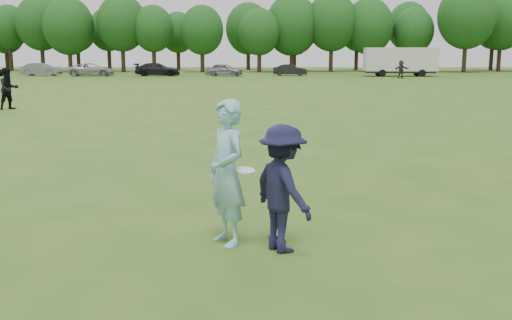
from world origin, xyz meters
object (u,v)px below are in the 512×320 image
at_px(cargo_trailer, 400,60).
at_px(defender, 283,189).
at_px(thrower, 227,173).
at_px(car_b, 41,69).
at_px(player_far_d, 401,69).
at_px(car_f, 290,70).
at_px(player_far_a, 9,89).
at_px(car_d, 157,69).
at_px(car_c, 92,70).
at_px(car_e, 224,70).

bearing_deg(cargo_trailer, defender, -103.41).
height_order(thrower, car_b, thrower).
height_order(player_far_d, car_f, player_far_d).
height_order(player_far_a, car_d, player_far_a).
xyz_separation_m(thrower, player_far_d, (14.15, 54.60, -0.13)).
height_order(player_far_d, cargo_trailer, cargo_trailer).
bearing_deg(car_d, car_c, 92.27).
bearing_deg(player_far_a, cargo_trailer, 6.95).
height_order(car_e, car_f, car_e).
relative_size(car_b, car_c, 0.87).
xyz_separation_m(thrower, car_b, (-25.82, 60.45, -0.32)).
bearing_deg(car_e, player_far_a, 176.78).
height_order(player_far_a, car_e, player_far_a).
bearing_deg(car_d, player_far_d, -102.48).
height_order(thrower, cargo_trailer, cargo_trailer).
bearing_deg(defender, car_d, -21.18).
bearing_deg(player_far_d, thrower, -128.60).
bearing_deg(car_f, player_far_a, 163.41).
relative_size(defender, player_far_a, 0.89).
distance_m(defender, cargo_trailer, 62.16).
bearing_deg(car_c, cargo_trailer, -96.25).
height_order(car_c, car_f, car_c).
bearing_deg(car_b, car_e, -88.31).
relative_size(defender, car_f, 0.46).
xyz_separation_m(car_d, cargo_trailer, (27.58, -0.28, 1.04)).
distance_m(car_b, car_d, 13.45).
height_order(defender, player_far_a, player_far_a).
distance_m(defender, car_d, 62.15).
bearing_deg(cargo_trailer, player_far_a, -124.40).
xyz_separation_m(thrower, car_f, (2.87, 61.52, -0.41)).
bearing_deg(player_far_a, player_far_d, 3.93).
bearing_deg(car_c, car_b, 80.87).
distance_m(car_b, car_f, 28.71).
bearing_deg(player_far_a, car_e, 30.82).
xyz_separation_m(defender, car_b, (-26.62, 60.74, -0.16)).
bearing_deg(player_far_a, car_b, 60.29).
bearing_deg(defender, thrower, 37.03).
bearing_deg(car_e, car_b, 96.18).
height_order(player_far_a, car_b, player_far_a).
bearing_deg(car_e, cargo_trailer, -82.26).
height_order(player_far_a, player_far_d, player_far_a).
bearing_deg(defender, car_e, -28.22).
height_order(defender, car_b, defender).
xyz_separation_m(car_d, car_e, (7.69, -0.42, -0.02)).
bearing_deg(car_c, player_far_d, -105.57).
distance_m(car_e, cargo_trailer, 19.92).
xyz_separation_m(player_far_a, car_b, (-13.76, 40.11, -0.27)).
height_order(car_b, cargo_trailer, cargo_trailer).
bearing_deg(car_b, car_d, -87.15).
distance_m(player_far_a, cargo_trailer, 48.28).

